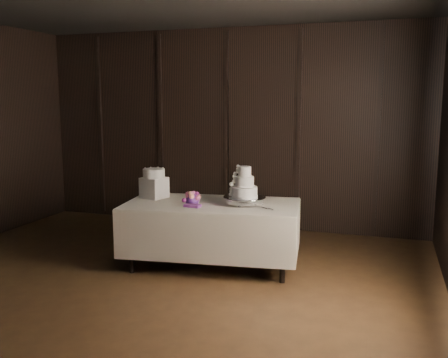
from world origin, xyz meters
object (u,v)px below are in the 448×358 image
at_px(box_pedestal, 154,188).
at_px(wedding_cake, 242,185).
at_px(display_table, 212,232).
at_px(cake_stand, 244,201).
at_px(small_cake, 154,173).
at_px(bouquet, 192,199).

bearing_deg(box_pedestal, wedding_cake, -2.23).
bearing_deg(display_table, cake_stand, 0.06).
height_order(wedding_cake, small_cake, wedding_cake).
xyz_separation_m(display_table, wedding_cake, (0.35, 0.04, 0.57)).
xyz_separation_m(wedding_cake, box_pedestal, (-1.12, 0.04, -0.10)).
xyz_separation_m(cake_stand, bouquet, (-0.56, -0.20, 0.02)).
distance_m(cake_stand, box_pedestal, 1.15).
height_order(display_table, small_cake, small_cake).
distance_m(display_table, wedding_cake, 0.67).
xyz_separation_m(display_table, box_pedestal, (-0.77, 0.08, 0.47)).
bearing_deg(bouquet, wedding_cake, 18.68).
relative_size(cake_stand, box_pedestal, 1.86).
height_order(bouquet, box_pedestal, box_pedestal).
height_order(display_table, box_pedestal, box_pedestal).
height_order(cake_stand, wedding_cake, wedding_cake).
bearing_deg(small_cake, display_table, -5.97).
bearing_deg(display_table, box_pedestal, 166.37).
bearing_deg(display_table, bouquet, -149.30).
xyz_separation_m(display_table, cake_stand, (0.38, 0.05, 0.39)).
bearing_deg(box_pedestal, small_cake, 0.00).
xyz_separation_m(wedding_cake, small_cake, (-1.12, 0.04, 0.08)).
relative_size(display_table, wedding_cake, 6.08).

